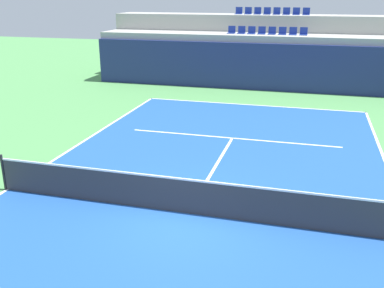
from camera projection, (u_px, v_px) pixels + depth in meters
ground_plane at (188, 213)px, 11.32m from camera, size 80.00×80.00×0.00m
court_surface at (188, 213)px, 11.32m from camera, size 11.00×24.00×0.01m
baseline_far at (252, 105)px, 22.20m from camera, size 11.00×0.10×0.00m
sideline_left at (7, 189)px, 12.68m from camera, size 0.10×24.00×0.00m
service_line_far at (232, 138)px, 17.14m from camera, size 8.26×0.10×0.00m
centre_service_line at (215, 168)px, 14.23m from camera, size 0.10×6.40×0.00m
back_wall at (262, 67)px, 25.21m from camera, size 20.45×0.30×2.69m
stands_tier_lower at (265, 60)px, 26.38m from camera, size 20.45×2.40×3.08m
stands_tier_upper at (270, 47)px, 28.39m from camera, size 20.45×2.40×4.10m
seating_row_lower at (267, 32)px, 25.92m from camera, size 4.69×0.44×0.44m
seating_row_upper at (272, 12)px, 27.77m from camera, size 4.69×0.44×0.44m
tennis_net at (188, 196)px, 11.15m from camera, size 11.08×0.08×1.07m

